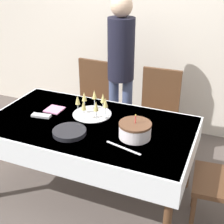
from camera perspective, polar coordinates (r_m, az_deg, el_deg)
The scene contains 12 objects.
ground_plane at distance 3.04m, azimuth -3.68°, elevation -14.21°, with size 12.00×12.00×0.00m, color #564C47.
wall_back at distance 3.77m, azimuth 6.26°, elevation 16.79°, with size 8.00×0.05×2.70m.
dining_table at distance 2.67m, azimuth -4.07°, elevation -3.98°, with size 1.74×0.97×0.73m.
dining_chair_far_left at distance 3.50m, azimuth -3.81°, elevation 2.15°, with size 0.44×0.44×0.97m.
dining_chair_far_right at distance 3.27m, azimuth 8.31°, elevation -0.00°, with size 0.43×0.43×0.97m.
birthday_cake at distance 2.40m, azimuth 4.23°, elevation -3.32°, with size 0.25×0.25×0.20m.
champagne_tray at distance 2.73m, azimuth -3.67°, elevation 1.14°, with size 0.35×0.35×0.18m.
plate_stack_main at distance 2.48m, azimuth -7.78°, elevation -3.63°, with size 0.27×0.27×0.03m.
cake_knife at distance 2.29m, azimuth 2.09°, elevation -6.58°, with size 0.30×0.09×0.00m.
fork_pile at distance 2.79m, azimuth -12.82°, elevation -0.66°, with size 0.18×0.08×0.02m.
napkin_pile at distance 2.88m, azimuth -10.49°, elevation 0.44°, with size 0.15×0.15×0.01m.
person_standing at distance 3.30m, azimuth 1.65°, elevation 9.35°, with size 0.28×0.28×1.66m.
Camera 1 is at (1.06, -2.05, 1.99)m, focal length 50.00 mm.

